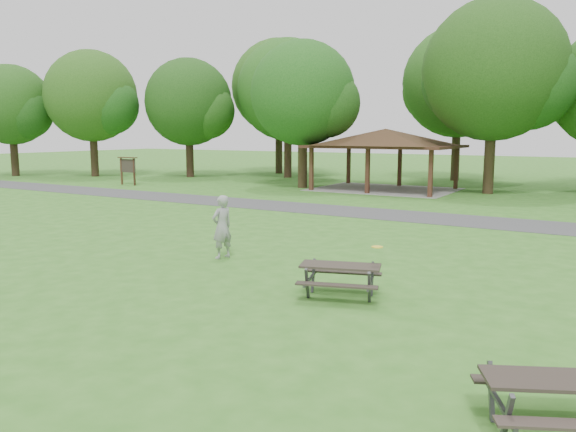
{
  "coord_description": "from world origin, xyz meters",
  "views": [
    {
      "loc": [
        8.73,
        -8.9,
        3.56
      ],
      "look_at": [
        1.0,
        4.0,
        1.3
      ],
      "focal_mm": 35.0,
      "sensor_mm": 36.0,
      "label": 1
    }
  ],
  "objects": [
    {
      "name": "tree_deep_b",
      "position": [
        -1.9,
        33.03,
        6.89
      ],
      "size": [
        8.4,
        8.0,
        11.13
      ],
      "color": "#302315",
      "rests_on": "ground"
    },
    {
      "name": "tree_row_c",
      "position": [
        -13.9,
        29.03,
        6.54
      ],
      "size": [
        8.19,
        7.8,
        10.67
      ],
      "color": "#321E16",
      "rests_on": "ground"
    },
    {
      "name": "asphalt_path",
      "position": [
        0.0,
        14.0,
        0.01
      ],
      "size": [
        120.0,
        3.2,
        0.02
      ],
      "primitive_type": "cube",
      "color": "#424245",
      "rests_on": "ground"
    },
    {
      "name": "frisbee_thrower",
      "position": [
        -0.9,
        3.54,
        0.9
      ],
      "size": [
        0.58,
        0.75,
        1.8
      ],
      "primitive_type": "imported",
      "rotation": [
        0.0,
        0.0,
        -1.83
      ],
      "color": "#969698",
      "rests_on": "ground"
    },
    {
      "name": "tree_row_d",
      "position": [
        -8.92,
        22.53,
        5.77
      ],
      "size": [
        6.93,
        6.6,
        9.27
      ],
      "color": "#322516",
      "rests_on": "ground"
    },
    {
      "name": "notice_board",
      "position": [
        -20.0,
        18.0,
        1.31
      ],
      "size": [
        1.6,
        0.3,
        1.88
      ],
      "color": "#3D2216",
      "rests_on": "ground"
    },
    {
      "name": "tree_row_b",
      "position": [
        -20.92,
        25.53,
        5.67
      ],
      "size": [
        7.14,
        6.8,
        9.28
      ],
      "color": "black",
      "rests_on": "ground"
    },
    {
      "name": "frisbee_in_flight",
      "position": [
        4.35,
        2.12,
        1.13
      ],
      "size": [
        0.32,
        0.32,
        0.02
      ],
      "color": "yellow",
      "rests_on": "ground"
    },
    {
      "name": "picnic_table_middle",
      "position": [
        3.63,
        1.82,
        0.55
      ],
      "size": [
        2.05,
        1.83,
        0.74
      ],
      "color": "#2E2821",
      "rests_on": "ground"
    },
    {
      "name": "pavilion",
      "position": [
        -4.0,
        24.0,
        3.06
      ],
      "size": [
        8.6,
        7.01,
        3.76
      ],
      "color": "#3E2416",
      "rests_on": "ground"
    },
    {
      "name": "tree_row_e",
      "position": [
        2.1,
        25.03,
        6.78
      ],
      "size": [
        8.4,
        8.0,
        11.02
      ],
      "color": "#332516",
      "rests_on": "ground"
    },
    {
      "name": "picnic_table_far",
      "position": [
        8.23,
        -1.93,
        0.53
      ],
      "size": [
        2.05,
        1.9,
        0.71
      ],
      "color": "#2B241F",
      "rests_on": "ground"
    },
    {
      "name": "tree_flank_left",
      "position": [
        -33.92,
        19.03,
        5.53
      ],
      "size": [
        6.72,
        6.4,
        8.93
      ],
      "color": "black",
      "rests_on": "ground"
    },
    {
      "name": "ground",
      "position": [
        0.0,
        0.0,
        0.0
      ],
      "size": [
        160.0,
        160.0,
        0.0
      ],
      "primitive_type": "plane",
      "color": "#357521",
      "rests_on": "ground"
    },
    {
      "name": "tree_deep_a",
      "position": [
        -16.9,
        32.53,
        7.13
      ],
      "size": [
        8.4,
        8.0,
        11.38
      ],
      "color": "black",
      "rests_on": "ground"
    },
    {
      "name": "tree_row_a",
      "position": [
        -27.91,
        22.03,
        6.15
      ],
      "size": [
        7.56,
        7.2,
        9.97
      ],
      "color": "black",
      "rests_on": "ground"
    }
  ]
}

